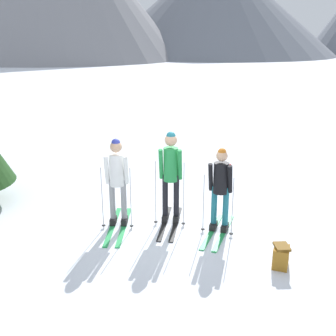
{
  "coord_description": "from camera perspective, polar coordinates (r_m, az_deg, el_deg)",
  "views": [
    {
      "loc": [
        -0.52,
        -7.36,
        3.59
      ],
      "look_at": [
        -0.13,
        0.43,
        1.05
      ],
      "focal_mm": 44.58,
      "sensor_mm": 36.0,
      "label": 1
    }
  ],
  "objects": [
    {
      "name": "backpack_on_snow_front",
      "position": [
        7.04,
        15.19,
        -11.56
      ],
      "size": [
        0.34,
        0.39,
        0.38
      ],
      "color": "#99661E",
      "rests_on": "ground"
    },
    {
      "name": "skier_in_black",
      "position": [
        7.74,
        7.24,
        -2.39
      ],
      "size": [
        0.88,
        1.55,
        1.62
      ],
      "color": "green",
      "rests_on": "ground"
    },
    {
      "name": "ground_plane",
      "position": [
        8.2,
        1.04,
        -7.91
      ],
      "size": [
        400.0,
        400.0,
        0.0
      ],
      "primitive_type": "plane",
      "color": "white"
    },
    {
      "name": "skier_in_green",
      "position": [
        7.98,
        0.38,
        -0.68
      ],
      "size": [
        0.61,
        1.6,
        1.83
      ],
      "color": "black",
      "rests_on": "ground"
    },
    {
      "name": "skier_in_white",
      "position": [
        7.94,
        -6.97,
        -1.51
      ],
      "size": [
        0.61,
        1.73,
        1.73
      ],
      "color": "green",
      "rests_on": "ground"
    }
  ]
}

